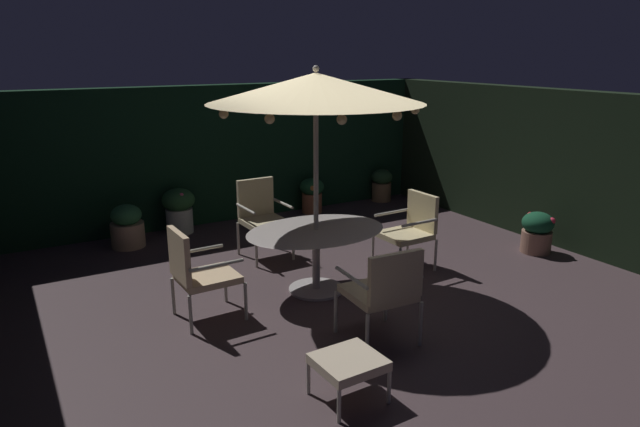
{
  "coord_description": "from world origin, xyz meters",
  "views": [
    {
      "loc": [
        -3.28,
        -5.07,
        2.71
      ],
      "look_at": [
        -0.19,
        0.26,
        0.96
      ],
      "focal_mm": 32.12,
      "sensor_mm": 36.0,
      "label": 1
    }
  ],
  "objects_px": {
    "potted_plant_left_far": "(382,184)",
    "potted_plant_back_left": "(537,231)",
    "potted_plant_right_far": "(312,194)",
    "ottoman_footrest": "(349,363)",
    "patio_chair_north": "(197,270)",
    "potted_plant_right_near": "(179,208)",
    "patio_dining_table": "(316,242)",
    "patio_chair_east": "(411,226)",
    "patio_chair_northeast": "(384,288)",
    "potted_plant_front_corner": "(127,226)",
    "patio_umbrella": "(316,89)",
    "patio_chair_southeast": "(261,213)"
  },
  "relations": [
    {
      "from": "patio_dining_table",
      "to": "potted_plant_back_left",
      "type": "bearing_deg",
      "value": -6.6
    },
    {
      "from": "patio_dining_table",
      "to": "patio_chair_northeast",
      "type": "relative_size",
      "value": 1.7
    },
    {
      "from": "potted_plant_left_far",
      "to": "potted_plant_right_far",
      "type": "bearing_deg",
      "value": -178.16
    },
    {
      "from": "patio_dining_table",
      "to": "potted_plant_right_far",
      "type": "bearing_deg",
      "value": 61.52
    },
    {
      "from": "patio_dining_table",
      "to": "potted_plant_right_near",
      "type": "height_order",
      "value": "patio_dining_table"
    },
    {
      "from": "potted_plant_left_far",
      "to": "potted_plant_front_corner",
      "type": "distance_m",
      "value": 4.7
    },
    {
      "from": "potted_plant_left_far",
      "to": "potted_plant_right_near",
      "type": "height_order",
      "value": "potted_plant_right_near"
    },
    {
      "from": "patio_chair_north",
      "to": "potted_plant_back_left",
      "type": "height_order",
      "value": "patio_chair_north"
    },
    {
      "from": "patio_chair_north",
      "to": "potted_plant_right_near",
      "type": "xyz_separation_m",
      "value": [
        0.71,
        3.04,
        -0.17
      ]
    },
    {
      "from": "patio_dining_table",
      "to": "potted_plant_back_left",
      "type": "height_order",
      "value": "patio_dining_table"
    },
    {
      "from": "patio_chair_northeast",
      "to": "potted_plant_right_far",
      "type": "xyz_separation_m",
      "value": [
        1.69,
        4.39,
        -0.24
      ]
    },
    {
      "from": "patio_dining_table",
      "to": "potted_plant_left_far",
      "type": "height_order",
      "value": "patio_dining_table"
    },
    {
      "from": "patio_chair_east",
      "to": "potted_plant_back_left",
      "type": "xyz_separation_m",
      "value": [
        1.89,
        -0.43,
        -0.25
      ]
    },
    {
      "from": "patio_umbrella",
      "to": "potted_plant_right_far",
      "type": "bearing_deg",
      "value": 61.52
    },
    {
      "from": "patio_chair_northeast",
      "to": "potted_plant_left_far",
      "type": "relative_size",
      "value": 1.65
    },
    {
      "from": "patio_chair_southeast",
      "to": "ottoman_footrest",
      "type": "xyz_separation_m",
      "value": [
        -0.82,
        -3.45,
        -0.28
      ]
    },
    {
      "from": "patio_chair_northeast",
      "to": "patio_chair_north",
      "type": "bearing_deg",
      "value": 134.55
    },
    {
      "from": "patio_chair_southeast",
      "to": "potted_plant_back_left",
      "type": "height_order",
      "value": "patio_chair_southeast"
    },
    {
      "from": "ottoman_footrest",
      "to": "potted_plant_back_left",
      "type": "height_order",
      "value": "potted_plant_back_left"
    },
    {
      "from": "patio_chair_southeast",
      "to": "potted_plant_left_far",
      "type": "distance_m",
      "value": 3.56
    },
    {
      "from": "patio_dining_table",
      "to": "patio_chair_north",
      "type": "xyz_separation_m",
      "value": [
        -1.43,
        -0.05,
        -0.04
      ]
    },
    {
      "from": "patio_umbrella",
      "to": "patio_chair_east",
      "type": "relative_size",
      "value": 2.65
    },
    {
      "from": "potted_plant_front_corner",
      "to": "potted_plant_left_far",
      "type": "bearing_deg",
      "value": 3.78
    },
    {
      "from": "ottoman_footrest",
      "to": "potted_plant_left_far",
      "type": "bearing_deg",
      "value": 51.64
    },
    {
      "from": "potted_plant_left_far",
      "to": "potted_plant_back_left",
      "type": "height_order",
      "value": "potted_plant_left_far"
    },
    {
      "from": "patio_dining_table",
      "to": "patio_chair_southeast",
      "type": "height_order",
      "value": "patio_chair_southeast"
    },
    {
      "from": "potted_plant_left_far",
      "to": "patio_umbrella",
      "type": "bearing_deg",
      "value": -136.05
    },
    {
      "from": "patio_chair_northeast",
      "to": "ottoman_footrest",
      "type": "xyz_separation_m",
      "value": [
        -0.78,
        -0.6,
        -0.26
      ]
    },
    {
      "from": "patio_chair_north",
      "to": "patio_chair_east",
      "type": "bearing_deg",
      "value": 1.84
    },
    {
      "from": "patio_chair_north",
      "to": "patio_chair_southeast",
      "type": "xyz_separation_m",
      "value": [
        1.39,
        1.48,
        0.05
      ]
    },
    {
      "from": "patio_chair_northeast",
      "to": "potted_plant_right_near",
      "type": "relative_size",
      "value": 1.4
    },
    {
      "from": "potted_plant_right_near",
      "to": "patio_dining_table",
      "type": "bearing_deg",
      "value": -76.46
    },
    {
      "from": "potted_plant_right_near",
      "to": "potted_plant_back_left",
      "type": "distance_m",
      "value": 5.26
    },
    {
      "from": "patio_chair_north",
      "to": "ottoman_footrest",
      "type": "height_order",
      "value": "patio_chair_north"
    },
    {
      "from": "potted_plant_right_near",
      "to": "potted_plant_right_far",
      "type": "distance_m",
      "value": 2.33
    },
    {
      "from": "potted_plant_right_far",
      "to": "potted_plant_left_far",
      "type": "bearing_deg",
      "value": 1.84
    },
    {
      "from": "potted_plant_right_near",
      "to": "patio_chair_southeast",
      "type": "bearing_deg",
      "value": -66.45
    },
    {
      "from": "patio_chair_northeast",
      "to": "potted_plant_right_near",
      "type": "xyz_separation_m",
      "value": [
        -0.64,
        4.41,
        -0.19
      ]
    },
    {
      "from": "patio_umbrella",
      "to": "potted_plant_right_far",
      "type": "relative_size",
      "value": 4.25
    },
    {
      "from": "patio_chair_east",
      "to": "potted_plant_left_far",
      "type": "bearing_deg",
      "value": 60.2
    },
    {
      "from": "patio_dining_table",
      "to": "patio_chair_southeast",
      "type": "bearing_deg",
      "value": 91.64
    },
    {
      "from": "patio_umbrella",
      "to": "ottoman_footrest",
      "type": "distance_m",
      "value": 2.98
    },
    {
      "from": "ottoman_footrest",
      "to": "potted_plant_left_far",
      "type": "xyz_separation_m",
      "value": [
        3.99,
        5.04,
        -0.0
      ]
    },
    {
      "from": "patio_chair_southeast",
      "to": "potted_plant_front_corner",
      "type": "xyz_separation_m",
      "value": [
        -1.52,
        1.28,
        -0.3
      ]
    },
    {
      "from": "patio_dining_table",
      "to": "patio_umbrella",
      "type": "relative_size",
      "value": 0.65
    },
    {
      "from": "patio_chair_north",
      "to": "potted_plant_back_left",
      "type": "distance_m",
      "value": 4.77
    },
    {
      "from": "patio_chair_east",
      "to": "potted_plant_right_near",
      "type": "bearing_deg",
      "value": 126.09
    },
    {
      "from": "patio_umbrella",
      "to": "patio_chair_east",
      "type": "height_order",
      "value": "patio_umbrella"
    },
    {
      "from": "patio_chair_north",
      "to": "patio_chair_southeast",
      "type": "height_order",
      "value": "patio_chair_southeast"
    },
    {
      "from": "patio_chair_north",
      "to": "potted_plant_right_far",
      "type": "xyz_separation_m",
      "value": [
        3.04,
        3.02,
        -0.22
      ]
    }
  ]
}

